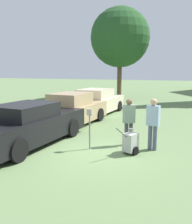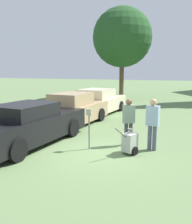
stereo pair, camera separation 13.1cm
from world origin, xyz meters
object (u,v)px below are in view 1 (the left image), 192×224
at_px(person_worker, 129,119).
at_px(person_supervisor, 153,121).
at_px(parked_car_black, 29,125).
at_px(equipment_cart, 131,142).
at_px(parking_meter, 90,121).
at_px(parked_car_cream, 96,102).
at_px(parked_car_tan, 72,110).

bearing_deg(person_worker, person_supervisor, 133.36).
bearing_deg(person_worker, parked_car_black, -8.05).
distance_m(person_worker, equipment_cart, 1.16).
xyz_separation_m(parked_car_black, parking_meter, (2.27, 0.28, 0.26)).
bearing_deg(parked_car_black, person_worker, 24.58).
distance_m(person_worker, person_supervisor, 0.95).
xyz_separation_m(parked_car_cream, person_worker, (3.41, -5.78, 0.25)).
xyz_separation_m(parked_car_tan, parked_car_cream, (-0.00, 3.47, -0.02)).
relative_size(parked_car_black, parking_meter, 3.74).
bearing_deg(parked_car_black, equipment_cart, 8.88).
bearing_deg(parked_car_tan, person_worker, -29.67).
distance_m(person_supervisor, equipment_cart, 1.10).
distance_m(parked_car_black, parked_car_tan, 3.56).
xyz_separation_m(parking_meter, person_supervisor, (2.04, 0.67, 0.03)).
bearing_deg(parked_car_cream, parked_car_tan, -85.56).
height_order(parking_meter, person_supervisor, person_supervisor).
bearing_deg(parking_meter, parked_car_cream, 108.56).
xyz_separation_m(parked_car_cream, person_supervisor, (4.31, -6.08, 0.30)).
bearing_deg(parked_car_tan, parked_car_cream, 94.44).
height_order(parked_car_tan, parking_meter, parked_car_tan).
distance_m(parked_car_cream, person_worker, 6.72).
relative_size(person_supervisor, equipment_cart, 1.78).
bearing_deg(parked_car_cream, parked_car_black, -85.56).
relative_size(parking_meter, person_supervisor, 0.80).
relative_size(parked_car_black, person_worker, 3.10).
bearing_deg(parked_car_cream, person_supervisor, -50.24).
bearing_deg(parking_meter, person_worker, 40.45).
relative_size(parked_car_black, parked_car_cream, 1.03).
bearing_deg(parked_car_tan, parked_car_black, -85.56).
xyz_separation_m(parked_car_black, equipment_cart, (3.70, 0.29, -0.34)).
distance_m(parked_car_tan, person_worker, 4.12).
distance_m(parked_car_cream, parking_meter, 7.13).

